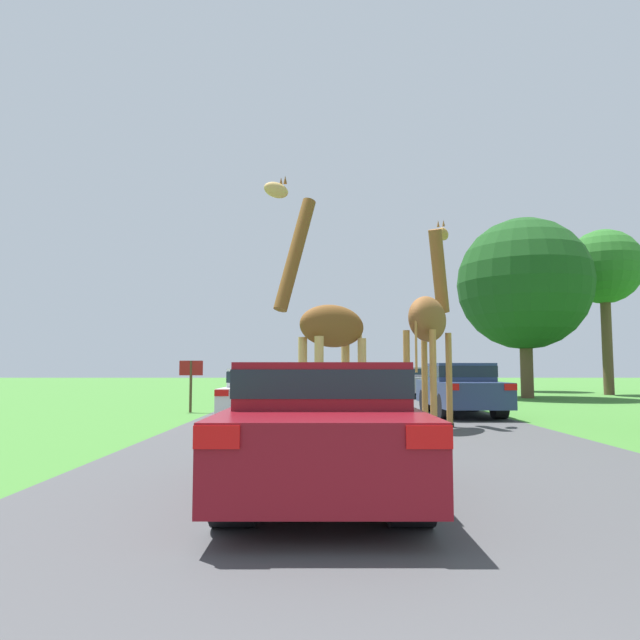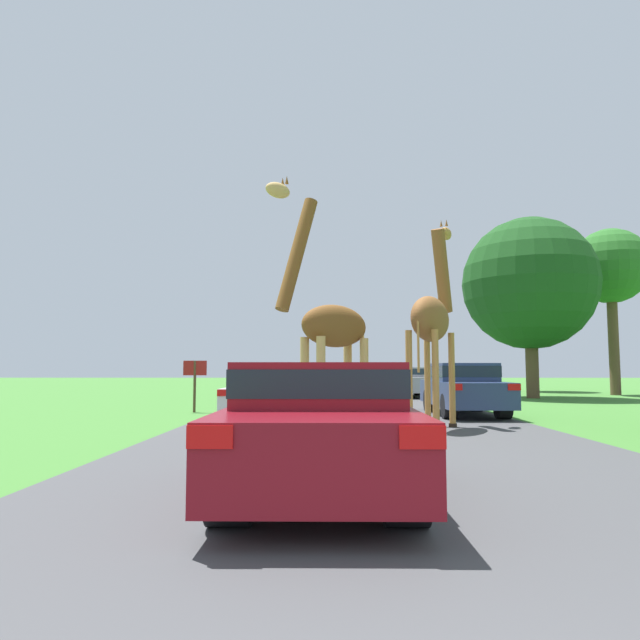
% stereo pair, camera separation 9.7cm
% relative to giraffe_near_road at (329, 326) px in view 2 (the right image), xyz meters
% --- Properties ---
extents(road, '(8.16, 120.00, 0.00)m').
position_rel_giraffe_near_road_xyz_m(road, '(0.73, 18.72, -2.17)').
color(road, '#424244').
rests_on(road, ground).
extents(giraffe_near_road, '(2.24, 2.08, 5.05)m').
position_rel_giraffe_near_road_xyz_m(giraffe_near_road, '(0.00, 0.00, 0.00)').
color(giraffe_near_road, tan).
rests_on(giraffe_near_road, ground).
extents(giraffe_companion, '(1.59, 2.54, 4.91)m').
position_rel_giraffe_near_road_xyz_m(giraffe_companion, '(2.30, 0.98, 0.26)').
color(giraffe_companion, '#B77F3D').
rests_on(giraffe_companion, ground).
extents(car_lead_maroon, '(1.82, 3.97, 1.37)m').
position_rel_giraffe_near_road_xyz_m(car_lead_maroon, '(-0.12, -5.60, -1.45)').
color(car_lead_maroon, maroon).
rests_on(car_lead_maroon, ground).
extents(car_queue_right, '(1.85, 4.05, 1.40)m').
position_rel_giraffe_near_road_xyz_m(car_queue_right, '(-1.24, 13.85, -1.42)').
color(car_queue_right, black).
rests_on(car_queue_right, ground).
extents(car_queue_left, '(1.75, 4.01, 1.30)m').
position_rel_giraffe_near_road_xyz_m(car_queue_left, '(-1.62, 3.16, -1.48)').
color(car_queue_left, silver).
rests_on(car_queue_left, ground).
extents(car_far_ahead, '(1.70, 4.65, 1.36)m').
position_rel_giraffe_near_road_xyz_m(car_far_ahead, '(3.69, 14.96, -1.45)').
color(car_far_ahead, gray).
rests_on(car_far_ahead, ground).
extents(car_verge_right, '(1.74, 4.47, 1.45)m').
position_rel_giraffe_near_road_xyz_m(car_verge_right, '(3.84, 4.67, -1.40)').
color(car_verge_right, navy).
rests_on(car_verge_right, ground).
extents(tree_left_edge, '(5.92, 5.92, 8.08)m').
position_rel_giraffe_near_road_xyz_m(tree_left_edge, '(9.07, 13.80, 2.92)').
color(tree_left_edge, brown).
rests_on(tree_left_edge, ground).
extents(tree_right_cluster, '(3.64, 3.64, 6.31)m').
position_rel_giraffe_near_road_xyz_m(tree_right_cluster, '(11.81, 21.11, 2.28)').
color(tree_right_cluster, brown).
rests_on(tree_right_cluster, ground).
extents(tree_far_right, '(3.75, 3.75, 8.30)m').
position_rel_giraffe_near_road_xyz_m(tree_far_right, '(14.19, 16.75, 4.16)').
color(tree_far_right, brown).
rests_on(tree_far_right, ground).
extents(sign_post, '(0.70, 0.08, 1.54)m').
position_rel_giraffe_near_road_xyz_m(sign_post, '(-4.01, 5.48, -1.10)').
color(sign_post, '#4C3823').
rests_on(sign_post, ground).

